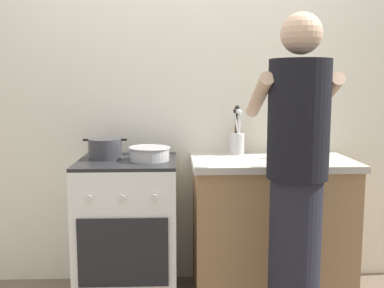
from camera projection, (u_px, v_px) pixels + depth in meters
back_wall at (211, 101)px, 3.04m from camera, size 3.20×0.10×2.50m
countertop at (270, 228)px, 2.82m from camera, size 1.00×0.60×0.90m
stove_range at (128, 230)px, 2.78m from camera, size 0.60×0.62×0.90m
pot at (105, 149)px, 2.76m from camera, size 0.27×0.21×0.13m
mixing_bowl at (149, 153)px, 2.69m from camera, size 0.26×0.26×0.08m
utensil_crock at (237, 139)px, 2.93m from camera, size 0.10×0.10×0.33m
spice_bottle at (277, 151)px, 2.78m from camera, size 0.04×0.04×0.10m
oil_bottle at (304, 143)px, 2.75m from camera, size 0.07×0.07×0.24m
person at (296, 186)px, 2.19m from camera, size 0.41×0.50×1.70m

